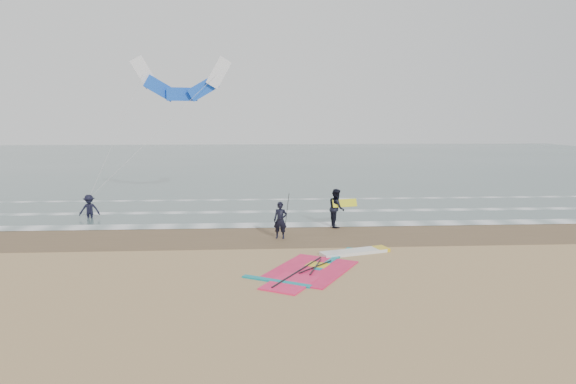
{
  "coord_description": "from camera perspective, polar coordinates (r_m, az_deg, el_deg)",
  "views": [
    {
      "loc": [
        -1.55,
        -17.52,
        5.49
      ],
      "look_at": [
        -0.16,
        5.0,
        2.2
      ],
      "focal_mm": 32.0,
      "sensor_mm": 36.0,
      "label": 1
    }
  ],
  "objects": [
    {
      "name": "surf_kite",
      "position": [
        33.15,
        -11.77,
        11.72
      ],
      "size": [
        7.67,
        4.93,
        8.18
      ],
      "color": "white",
      "rests_on": "ground"
    },
    {
      "name": "person_standing",
      "position": [
        23.37,
        -0.86,
        -3.16
      ],
      "size": [
        0.7,
        0.54,
        1.7
      ],
      "primitive_type": "imported",
      "rotation": [
        0.0,
        0.0,
        -0.24
      ],
      "color": "black",
      "rests_on": "ground"
    },
    {
      "name": "held_pole",
      "position": [
        23.31,
        -0.12,
        -2.2
      ],
      "size": [
        0.17,
        0.86,
        1.82
      ],
      "color": "black",
      "rests_on": "ground"
    },
    {
      "name": "foam_waterline",
      "position": [
        28.53,
        -0.36,
        -2.74
      ],
      "size": [
        120.0,
        9.15,
        0.02
      ],
      "color": "white",
      "rests_on": "ground"
    },
    {
      "name": "person_walking",
      "position": [
        25.93,
        5.41,
        -1.77
      ],
      "size": [
        0.75,
        0.96,
        1.95
      ],
      "primitive_type": "imported",
      "rotation": [
        0.0,
        0.0,
        1.58
      ],
      "color": "black",
      "rests_on": "ground"
    },
    {
      "name": "wet_sand_band",
      "position": [
        24.2,
        0.23,
        -4.81
      ],
      "size": [
        120.0,
        5.0,
        0.01
      ],
      "primitive_type": "cube",
      "color": "brown",
      "rests_on": "ground"
    },
    {
      "name": "ground",
      "position": [
        18.42,
        1.46,
        -9.04
      ],
      "size": [
        120.0,
        120.0,
        0.0
      ],
      "primitive_type": "plane",
      "color": "tan",
      "rests_on": "ground"
    },
    {
      "name": "person_wading",
      "position": [
        30.0,
        -21.24,
        -1.2
      ],
      "size": [
        1.15,
        0.76,
        1.67
      ],
      "primitive_type": "imported",
      "rotation": [
        0.0,
        0.0,
        0.13
      ],
      "color": "black",
      "rests_on": "ground"
    },
    {
      "name": "carried_kiteboard",
      "position": [
        25.85,
        6.32,
        -1.23
      ],
      "size": [
        1.3,
        0.51,
        0.39
      ],
      "color": "yellow",
      "rests_on": "ground"
    },
    {
      "name": "sea_water",
      "position": [
        65.77,
        -2.17,
        3.5
      ],
      "size": [
        120.0,
        80.0,
        0.02
      ],
      "primitive_type": "cube",
      "color": "#47605E",
      "rests_on": "ground"
    },
    {
      "name": "windsurf_rig",
      "position": [
        19.36,
        4.06,
        -8.08
      ],
      "size": [
        6.01,
        5.69,
        0.14
      ],
      "color": "white",
      "rests_on": "ground"
    }
  ]
}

